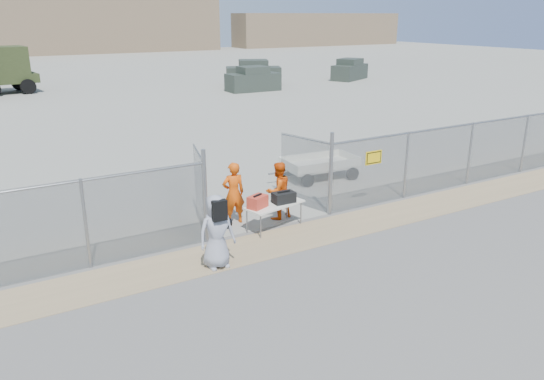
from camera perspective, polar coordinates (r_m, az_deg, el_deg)
ground at (r=13.49m, az=4.32°, el=-6.76°), size 160.00×160.00×0.00m
tarmac_inside at (r=52.78m, az=-22.91°, el=10.72°), size 160.00×80.00×0.01m
dirt_strip at (r=14.24m, az=2.04°, el=-5.27°), size 44.00×1.60×0.01m
distant_hills at (r=88.83m, az=-23.51°, el=16.11°), size 140.00×6.00×9.00m
chain_link_fence at (r=14.65m, az=0.00°, el=0.00°), size 40.00×0.20×2.20m
folding_table at (r=14.80m, az=0.26°, el=-2.82°), size 1.82×1.05×0.73m
orange_bag at (r=14.35m, az=-1.56°, el=-1.27°), size 0.63×0.54×0.33m
black_duffel at (r=14.73m, az=1.27°, el=-0.81°), size 0.63×0.38×0.30m
security_worker_left at (r=15.04m, az=-4.16°, el=-0.35°), size 0.70×0.50×1.81m
security_worker_right at (r=15.37m, az=0.66°, el=-0.07°), size 0.91×0.76×1.71m
visitor at (r=12.46m, az=-5.98°, el=-4.47°), size 0.89×0.59×1.80m
utility_trailer at (r=19.47m, az=5.14°, el=2.50°), size 3.56×2.01×0.84m
parked_vehicle_near at (r=42.33m, az=-2.06°, el=11.84°), size 4.15×1.94×1.86m
parked_vehicle_mid at (r=45.97m, az=-2.01°, el=12.48°), size 5.00×3.75×2.06m
parked_vehicle_far at (r=50.43m, az=8.36°, el=12.71°), size 4.52×3.53×1.86m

